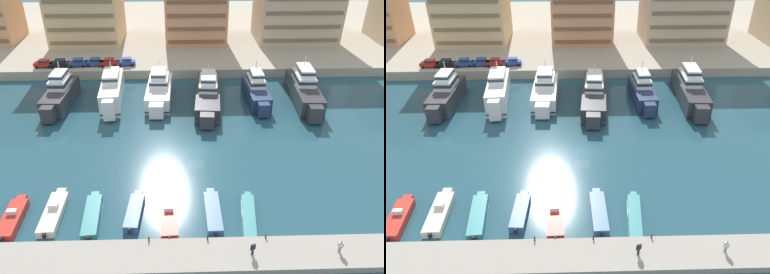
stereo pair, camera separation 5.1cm
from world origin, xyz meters
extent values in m
plane|color=#234C5B|center=(0.00, 0.00, 0.00)|extent=(400.00, 400.00, 0.00)
cube|color=#ADA38E|center=(0.00, 64.05, 1.01)|extent=(180.00, 70.00, 2.03)
cube|color=#9E998E|center=(0.00, -21.18, 0.42)|extent=(120.00, 4.66, 0.83)
cube|color=#333338|center=(-25.42, 17.11, 1.68)|extent=(4.45, 13.06, 3.36)
cube|color=#333338|center=(-25.65, 9.74, 1.76)|extent=(2.29, 2.09, 2.86)
cube|color=#334C7F|center=(-25.42, 17.11, 0.59)|extent=(4.50, 13.19, 0.24)
cube|color=white|center=(-25.39, 18.08, 4.22)|extent=(3.33, 5.53, 1.71)
cube|color=#233342|center=(-25.39, 18.08, 4.39)|extent=(3.37, 5.59, 0.62)
cube|color=white|center=(-25.39, 18.08, 5.65)|extent=(2.59, 4.31, 1.15)
cube|color=#233342|center=(-25.39, 18.08, 5.76)|extent=(2.63, 4.36, 0.41)
cylinder|color=silver|center=(-25.36, 18.90, 7.12)|extent=(0.16, 0.16, 1.80)
cube|color=#333338|center=(-25.20, 24.03, 0.92)|extent=(3.47, 1.01, 0.20)
cube|color=white|center=(-15.62, 17.91, 2.14)|extent=(4.58, 14.02, 4.28)
cube|color=white|center=(-15.11, 10.20, 2.25)|extent=(2.14, 1.97, 3.64)
cube|color=#192347|center=(-15.62, 17.91, 0.75)|extent=(4.63, 14.16, 0.24)
cube|color=white|center=(-15.69, 18.94, 5.05)|extent=(3.24, 5.98, 1.54)
cube|color=#233342|center=(-15.69, 18.94, 5.20)|extent=(3.28, 6.04, 0.55)
cylinder|color=silver|center=(-15.75, 19.81, 6.72)|extent=(0.16, 0.16, 1.80)
cube|color=white|center=(-16.11, 25.25, 1.18)|extent=(3.17, 1.11, 0.20)
cube|color=white|center=(-6.58, 18.85, 1.47)|extent=(4.92, 13.57, 2.93)
cube|color=white|center=(-6.76, 11.09, 1.54)|extent=(2.59, 2.36, 2.49)
cube|color=#192347|center=(-6.58, 18.85, 0.51)|extent=(4.97, 13.70, 0.24)
cube|color=white|center=(-6.56, 19.86, 3.68)|extent=(3.72, 5.74, 1.49)
cube|color=#233342|center=(-6.56, 19.86, 3.83)|extent=(3.77, 5.79, 0.54)
cube|color=white|center=(-6.56, 19.86, 5.02)|extent=(2.90, 4.47, 1.20)
cube|color=#233342|center=(-6.56, 19.86, 5.14)|extent=(2.94, 4.52, 0.43)
cylinder|color=silver|center=(-6.54, 20.71, 6.52)|extent=(0.16, 0.16, 1.80)
cube|color=white|center=(-6.42, 26.03, 0.81)|extent=(3.93, 0.99, 0.20)
cube|color=#333338|center=(2.91, 16.92, 1.45)|extent=(5.85, 18.04, 2.91)
cube|color=#333338|center=(2.11, 7.09, 1.53)|extent=(2.61, 2.41, 2.47)
cube|color=#334C7F|center=(2.91, 16.92, 0.51)|extent=(5.91, 18.22, 0.24)
cube|color=white|center=(3.01, 18.25, 3.60)|extent=(4.05, 7.71, 1.38)
cube|color=#233342|center=(3.01, 18.25, 3.74)|extent=(4.10, 7.78, 0.50)
cube|color=white|center=(3.01, 18.25, 4.86)|extent=(3.16, 6.01, 1.14)
cube|color=#233342|center=(3.01, 18.25, 4.98)|extent=(3.20, 6.07, 0.41)
cylinder|color=silver|center=(3.10, 19.36, 6.33)|extent=(0.16, 0.16, 1.80)
cube|color=#333338|center=(3.66, 26.21, 0.80)|extent=(3.83, 1.20, 0.20)
cube|color=navy|center=(12.39, 17.77, 1.48)|extent=(3.94, 12.39, 2.96)
cube|color=navy|center=(12.53, 10.78, 1.55)|extent=(2.07, 1.89, 2.51)
cube|color=#192347|center=(12.39, 17.77, 0.52)|extent=(3.98, 12.51, 0.24)
cube|color=white|center=(12.37, 18.69, 3.74)|extent=(2.98, 5.23, 1.58)
cube|color=#233342|center=(12.37, 18.69, 3.90)|extent=(3.02, 5.28, 0.57)
cube|color=white|center=(12.37, 18.69, 5.11)|extent=(2.33, 4.08, 1.16)
cube|color=#233342|center=(12.37, 18.69, 5.23)|extent=(2.36, 4.12, 0.42)
cylinder|color=silver|center=(12.35, 19.47, 6.59)|extent=(0.16, 0.16, 1.80)
cube|color=navy|center=(12.25, 24.38, 0.81)|extent=(3.15, 0.96, 0.20)
cube|color=#333338|center=(21.64, 17.28, 1.76)|extent=(5.16, 16.31, 3.52)
cube|color=#333338|center=(21.13, 8.29, 1.85)|extent=(2.46, 2.26, 2.99)
cube|color=black|center=(21.64, 17.28, 0.62)|extent=(5.22, 16.47, 0.24)
cube|color=white|center=(21.71, 18.48, 4.35)|extent=(3.70, 6.94, 1.66)
cube|color=#233342|center=(21.71, 18.48, 4.52)|extent=(3.75, 7.01, 0.60)
cube|color=white|center=(21.71, 18.48, 5.88)|extent=(2.89, 5.41, 1.38)
cube|color=#233342|center=(21.71, 18.48, 6.01)|extent=(2.92, 5.46, 0.50)
cylinder|color=silver|center=(21.77, 19.50, 7.47)|extent=(0.16, 0.16, 1.80)
cube|color=#333338|center=(22.12, 25.76, 0.97)|extent=(3.67, 1.10, 0.20)
cube|color=red|center=(-22.96, -14.93, 0.51)|extent=(2.31, 6.53, 1.02)
cube|color=red|center=(-23.08, -11.28, 0.51)|extent=(1.19, 0.98, 0.87)
cube|color=silver|center=(-22.98, -14.45, 1.30)|extent=(1.18, 0.64, 0.57)
cube|color=#283847|center=(-22.99, -14.17, 1.39)|extent=(1.06, 0.11, 0.34)
cube|color=black|center=(-22.86, -18.34, 0.66)|extent=(0.37, 0.29, 0.60)
cube|color=beige|center=(-18.27, -14.07, 0.49)|extent=(2.21, 7.18, 0.97)
cube|color=beige|center=(-18.31, -10.06, 0.49)|extent=(1.19, 0.98, 0.83)
cube|color=silver|center=(-18.27, -13.53, 1.27)|extent=(1.18, 0.61, 0.60)
cube|color=#283847|center=(-18.28, -13.25, 1.36)|extent=(1.07, 0.09, 0.36)
cube|color=black|center=(-18.23, -17.83, 0.64)|extent=(0.36, 0.28, 0.60)
cube|color=teal|center=(-13.38, -14.74, 0.50)|extent=(2.39, 7.18, 0.99)
cube|color=teal|center=(-13.69, -10.85, 0.50)|extent=(1.08, 0.91, 0.84)
cube|color=black|center=(-13.10, -18.43, 0.65)|extent=(0.38, 0.31, 0.60)
cube|color=#33569E|center=(-8.28, -14.12, 0.47)|extent=(2.15, 6.15, 0.94)
cube|color=#33569E|center=(-8.07, -10.75, 0.47)|extent=(1.02, 0.85, 0.80)
cube|color=black|center=(-8.49, -17.32, 0.62)|extent=(0.38, 0.30, 0.60)
cube|color=red|center=(-3.98, -14.91, 0.47)|extent=(2.36, 7.32, 0.94)
cube|color=red|center=(-4.17, -10.89, 0.47)|extent=(1.16, 0.96, 0.80)
cube|color=silver|center=(-4.01, -14.37, 1.20)|extent=(1.14, 0.65, 0.53)
cube|color=#283847|center=(-4.02, -14.09, 1.28)|extent=(1.02, 0.13, 0.32)
cube|color=black|center=(-3.80, -18.70, 0.62)|extent=(0.37, 0.30, 0.60)
cube|color=#33569E|center=(1.49, -14.22, 0.35)|extent=(1.99, 7.06, 0.70)
cube|color=#33569E|center=(1.43, -10.32, 0.35)|extent=(1.05, 0.86, 0.60)
cube|color=black|center=(1.55, -17.91, 0.50)|extent=(0.36, 0.29, 0.60)
cube|color=teal|center=(5.84, -15.13, 0.36)|extent=(2.37, 7.58, 0.71)
cube|color=teal|center=(6.29, -11.12, 0.36)|extent=(0.92, 0.79, 0.60)
cube|color=black|center=(5.40, -19.01, 0.51)|extent=(0.39, 0.32, 0.60)
cube|color=red|center=(-32.95, 31.72, 2.75)|extent=(4.10, 1.71, 0.80)
cube|color=red|center=(-32.80, 31.72, 3.49)|extent=(2.10, 1.57, 0.68)
cube|color=#1E2833|center=(-32.80, 31.72, 3.49)|extent=(2.06, 1.58, 0.37)
cylinder|color=black|center=(-34.30, 30.88, 2.35)|extent=(0.64, 0.22, 0.64)
cylinder|color=black|center=(-34.30, 32.58, 2.35)|extent=(0.64, 0.22, 0.64)
cylinder|color=black|center=(-31.60, 30.87, 2.35)|extent=(0.64, 0.22, 0.64)
cylinder|color=black|center=(-31.60, 32.57, 2.35)|extent=(0.64, 0.22, 0.64)
cube|color=black|center=(-29.40, 31.73, 2.75)|extent=(4.13, 1.76, 0.80)
cube|color=black|center=(-29.25, 31.73, 3.49)|extent=(2.12, 1.59, 0.68)
cube|color=#1E2833|center=(-29.25, 31.73, 3.49)|extent=(2.08, 1.61, 0.37)
cylinder|color=black|center=(-30.74, 30.86, 2.35)|extent=(0.64, 0.23, 0.64)
cylinder|color=black|center=(-30.76, 32.56, 2.35)|extent=(0.64, 0.23, 0.64)
cylinder|color=black|center=(-28.04, 30.90, 2.35)|extent=(0.64, 0.23, 0.64)
cylinder|color=black|center=(-28.06, 32.60, 2.35)|extent=(0.64, 0.23, 0.64)
cube|color=#28428E|center=(-25.43, 32.01, 2.75)|extent=(4.23, 2.05, 0.80)
cube|color=#28428E|center=(-25.28, 32.02, 3.49)|extent=(2.23, 1.73, 0.68)
cube|color=#1E2833|center=(-25.28, 32.02, 3.49)|extent=(2.19, 1.75, 0.37)
cylinder|color=black|center=(-26.70, 31.05, 2.35)|extent=(0.66, 0.27, 0.64)
cylinder|color=black|center=(-26.85, 32.74, 2.35)|extent=(0.66, 0.27, 0.64)
cylinder|color=black|center=(-24.01, 31.28, 2.35)|extent=(0.66, 0.27, 0.64)
cylinder|color=black|center=(-24.16, 32.97, 2.35)|extent=(0.66, 0.27, 0.64)
cube|color=#28428E|center=(-21.68, 32.30, 2.75)|extent=(4.12, 1.74, 0.80)
cube|color=#28428E|center=(-21.53, 32.30, 3.49)|extent=(2.11, 1.58, 0.68)
cube|color=#1E2833|center=(-21.53, 32.30, 3.49)|extent=(2.07, 1.60, 0.37)
cylinder|color=black|center=(-23.02, 31.44, 2.35)|extent=(0.64, 0.23, 0.64)
cylinder|color=black|center=(-23.04, 33.14, 2.35)|extent=(0.64, 0.23, 0.64)
cylinder|color=black|center=(-20.32, 31.47, 2.35)|extent=(0.64, 0.23, 0.64)
cylinder|color=black|center=(-20.34, 33.17, 2.35)|extent=(0.64, 0.23, 0.64)
cube|color=red|center=(-18.47, 32.02, 2.75)|extent=(4.17, 1.86, 0.80)
cube|color=red|center=(-18.32, 32.03, 3.49)|extent=(2.16, 1.64, 0.68)
cube|color=#1E2833|center=(-18.32, 32.03, 3.49)|extent=(2.12, 1.66, 0.37)
cylinder|color=black|center=(-19.79, 31.12, 2.35)|extent=(0.65, 0.25, 0.64)
cylinder|color=black|center=(-19.86, 32.82, 2.35)|extent=(0.65, 0.25, 0.64)
cylinder|color=black|center=(-17.09, 31.23, 2.35)|extent=(0.65, 0.25, 0.64)
cylinder|color=black|center=(-17.16, 32.92, 2.35)|extent=(0.65, 0.25, 0.64)
cube|color=#28428E|center=(-14.59, 32.29, 2.75)|extent=(4.23, 2.03, 0.80)
cube|color=#28428E|center=(-14.44, 32.30, 3.49)|extent=(2.22, 1.73, 0.68)
cube|color=#1E2833|center=(-14.44, 32.30, 3.49)|extent=(2.18, 1.74, 0.37)
cylinder|color=black|center=(-15.87, 31.33, 2.35)|extent=(0.66, 0.27, 0.64)
cylinder|color=black|center=(-16.01, 33.02, 2.35)|extent=(0.66, 0.27, 0.64)
cylinder|color=black|center=(-13.18, 31.55, 2.35)|extent=(0.66, 0.27, 0.64)
cylinder|color=black|center=(-13.32, 33.25, 2.35)|extent=(0.66, 0.27, 0.64)
cube|color=#7B6748|center=(-26.59, 43.67, 3.69)|extent=(16.38, 0.24, 0.90)
cube|color=#7B6748|center=(-26.59, 43.67, 7.02)|extent=(16.38, 0.24, 0.90)
cube|color=#7B6748|center=(-26.59, 43.67, 10.35)|extent=(16.38, 0.24, 0.90)
cube|color=#7B6748|center=(-26.59, 43.67, 13.68)|extent=(16.38, 0.24, 0.90)
cube|color=brown|center=(1.77, 44.07, 3.63)|extent=(14.36, 0.24, 0.90)
cube|color=brown|center=(1.77, 44.07, 6.82)|extent=(14.36, 0.24, 0.90)
cube|color=brown|center=(1.77, 44.07, 10.02)|extent=(14.36, 0.24, 0.90)
cube|color=brown|center=(1.77, 44.07, 13.22)|extent=(14.36, 0.24, 0.90)
cube|color=#6D5F4B|center=(28.29, 44.10, 3.72)|extent=(19.18, 0.24, 0.90)
cube|color=#6D5F4B|center=(28.29, 44.10, 7.10)|extent=(19.18, 0.24, 0.90)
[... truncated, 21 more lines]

